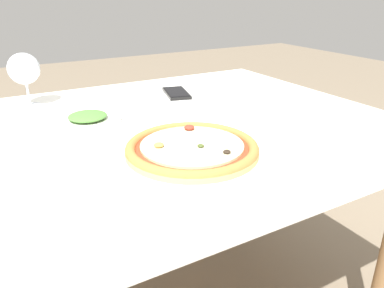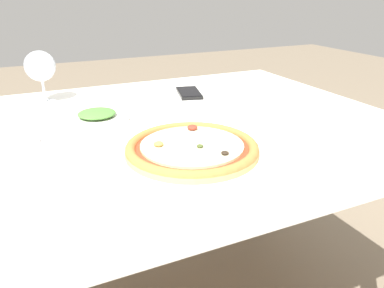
% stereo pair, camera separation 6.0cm
% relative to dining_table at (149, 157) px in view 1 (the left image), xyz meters
% --- Properties ---
extents(dining_table, '(1.31, 0.98, 0.70)m').
position_rel_dining_table_xyz_m(dining_table, '(0.00, 0.00, 0.00)').
color(dining_table, '#997047').
rests_on(dining_table, ground_plane).
extents(pizza_plate, '(0.33, 0.33, 0.04)m').
position_rel_dining_table_xyz_m(pizza_plate, '(0.01, -0.21, 0.10)').
color(pizza_plate, white).
rests_on(pizza_plate, dining_table).
extents(fork, '(0.03, 0.17, 0.00)m').
position_rel_dining_table_xyz_m(fork, '(-0.29, -0.02, 0.08)').
color(fork, silver).
rests_on(fork, dining_table).
extents(wine_glass_far_left, '(0.09, 0.09, 0.16)m').
position_rel_dining_table_xyz_m(wine_glass_far_left, '(-0.23, 0.35, 0.19)').
color(wine_glass_far_left, silver).
rests_on(wine_glass_far_left, dining_table).
extents(cell_phone, '(0.10, 0.16, 0.01)m').
position_rel_dining_table_xyz_m(cell_phone, '(0.21, 0.25, 0.09)').
color(cell_phone, black).
rests_on(cell_phone, dining_table).
extents(side_plate, '(0.17, 0.17, 0.03)m').
position_rel_dining_table_xyz_m(side_plate, '(-0.12, 0.11, 0.09)').
color(side_plate, white).
rests_on(side_plate, dining_table).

